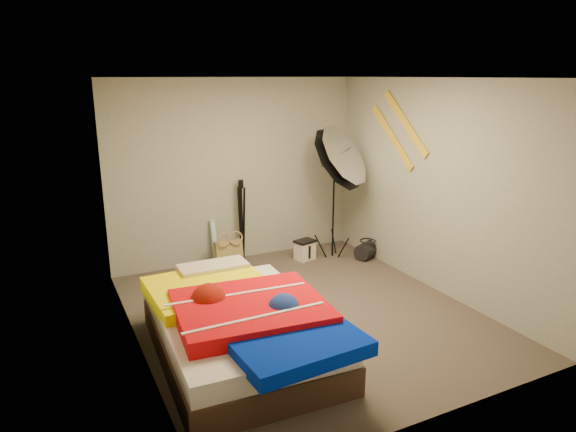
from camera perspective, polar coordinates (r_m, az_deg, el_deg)
floor at (r=5.73m, az=1.80°, el=-10.77°), size 4.00×4.00×0.00m
ceiling at (r=5.14m, az=2.04°, el=15.10°), size 4.00×4.00×0.00m
wall_back at (r=7.08m, az=-5.78°, el=4.95°), size 3.50×0.00×3.50m
wall_front at (r=3.74m, az=16.63°, el=-5.24°), size 3.50×0.00×3.50m
wall_left at (r=4.75m, az=-17.03°, el=-0.86°), size 0.00×4.00×4.00m
wall_right at (r=6.30m, az=16.11°, el=3.10°), size 0.00×4.00×4.00m
tote_bag at (r=6.99m, az=-6.60°, el=-4.24°), size 0.38×0.17×0.39m
wrapping_roll at (r=7.10m, az=-8.18°, el=-2.93°), size 0.09×0.19×0.63m
camera_case at (r=7.26m, az=1.88°, el=-3.86°), size 0.30×0.25×0.26m
duffel_bag at (r=7.42m, az=8.82°, el=-3.75°), size 0.45×0.38×0.23m
wall_stripe_upper at (r=6.63m, az=12.92°, el=10.04°), size 0.02×0.91×0.78m
wall_stripe_lower at (r=6.85m, az=11.50°, el=8.59°), size 0.02×0.91×0.78m
bed at (r=4.83m, az=-5.28°, el=-12.06°), size 1.52×2.27×0.60m
photo_umbrella at (r=6.93m, az=5.44°, el=6.21°), size 0.96×1.09×1.99m
camera_tripod at (r=7.10m, az=-5.19°, el=0.11°), size 0.07×0.07×1.15m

